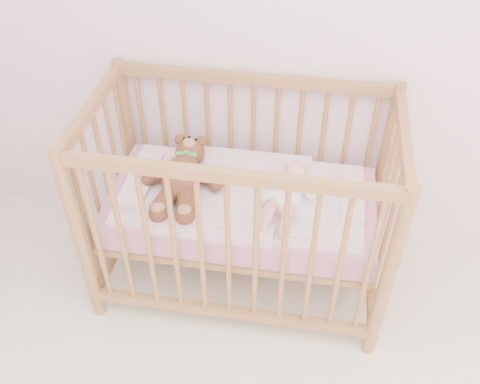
# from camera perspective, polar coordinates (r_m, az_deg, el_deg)

# --- Properties ---
(crib) EXTENTS (1.36, 0.76, 1.00)m
(crib) POSITION_cam_1_polar(r_m,az_deg,el_deg) (2.49, 0.19, -1.32)
(crib) COLOR #AA7248
(crib) RESTS_ON floor
(mattress) EXTENTS (1.22, 0.62, 0.13)m
(mattress) POSITION_cam_1_polar(r_m,az_deg,el_deg) (2.50, 0.19, -1.57)
(mattress) COLOR #CC7F9C
(mattress) RESTS_ON crib
(blanket) EXTENTS (1.10, 0.58, 0.06)m
(blanket) POSITION_cam_1_polar(r_m,az_deg,el_deg) (2.45, 0.19, -0.29)
(blanket) COLOR #F7AAC2
(blanket) RESTS_ON mattress
(baby) EXTENTS (0.30, 0.51, 0.12)m
(baby) POSITION_cam_1_polar(r_m,az_deg,el_deg) (2.37, 5.11, 0.20)
(baby) COLOR white
(baby) RESTS_ON blanket
(teddy_bear) EXTENTS (0.42, 0.58, 0.16)m
(teddy_bear) POSITION_cam_1_polar(r_m,az_deg,el_deg) (2.43, -6.24, 1.60)
(teddy_bear) COLOR brown
(teddy_bear) RESTS_ON blanket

